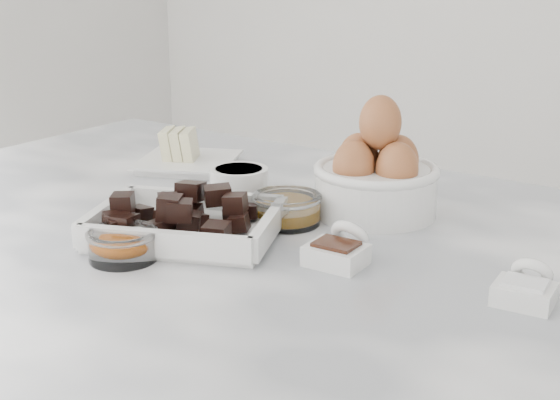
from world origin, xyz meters
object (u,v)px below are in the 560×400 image
Objects in this scene: sugar_ramekin at (239,184)px; salt_spoon at (526,288)px; zest_bowl at (123,243)px; butter_plate at (187,155)px; egg_bowl at (376,176)px; chocolate_dish at (185,219)px; vanilla_spoon at (340,249)px; honey_bowl at (287,208)px.

salt_spoon is (0.41, -0.09, -0.01)m from sugar_ramekin.
butter_plate is at bearing 121.40° from zest_bowl.
egg_bowl is 0.33m from zest_bowl.
sugar_ramekin reaches higher than salt_spoon.
chocolate_dish is 3.42× the size of vanilla_spoon.
sugar_ramekin is at bearing 168.09° from salt_spoon.
butter_plate is 1.18× the size of egg_bowl.
honey_bowl is (0.07, 0.11, -0.00)m from chocolate_dish.
egg_bowl reaches higher than zest_bowl.
egg_bowl is at bearing 148.59° from salt_spoon.
honey_bowl is (0.10, -0.03, -0.01)m from sugar_ramekin.
egg_bowl reaches higher than butter_plate.
butter_plate reaches higher than zest_bowl.
honey_bowl is at bearing 148.90° from vanilla_spoon.
butter_plate is 0.35m from egg_bowl.
salt_spoon is at bearing -31.41° from egg_bowl.
egg_bowl is 2.03× the size of zest_bowl.
zest_bowl is (-0.15, -0.29, -0.03)m from egg_bowl.
zest_bowl is (0.20, -0.32, -0.00)m from butter_plate.
chocolate_dish is 0.25m from egg_bowl.
sugar_ramekin is 0.42m from salt_spoon.
chocolate_dish reaches higher than sugar_ramekin.
chocolate_dish is 2.95× the size of honey_bowl.
salt_spoon is at bearing -11.91° from sugar_ramekin.
chocolate_dish is 0.38m from salt_spoon.
sugar_ramekin is at bearing -160.46° from egg_bowl.
vanilla_spoon is 0.19m from salt_spoon.
sugar_ramekin is 1.10× the size of salt_spoon.
vanilla_spoon is at bearing -25.80° from sugar_ramekin.
sugar_ramekin is at bearing 154.20° from vanilla_spoon.
salt_spoon is (0.38, 0.06, -0.01)m from chocolate_dish.
honey_bowl is 0.21m from zest_bowl.
butter_plate is 2.16× the size of honey_bowl.
sugar_ramekin is 0.18m from egg_bowl.
butter_plate reaches higher than honey_bowl.
salt_spoon is (0.31, -0.05, -0.01)m from honey_bowl.
sugar_ramekin is (-0.03, 0.14, 0.00)m from chocolate_dish.
butter_plate is 2.67× the size of salt_spoon.
sugar_ramekin is (0.17, -0.09, 0.01)m from butter_plate.
egg_bowl reaches higher than salt_spoon.
salt_spoon reaches higher than honey_bowl.
butter_plate is at bearing 174.93° from egg_bowl.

